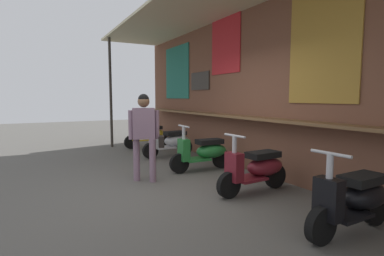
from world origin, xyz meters
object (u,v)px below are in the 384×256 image
at_px(scooter_yellow, 149,135).
at_px(scooter_green, 205,152).
at_px(scooter_silver, 171,142).
at_px(scooter_black, 355,199).
at_px(shopper_with_handbag, 145,129).
at_px(scooter_maroon, 257,168).

xyz_separation_m(scooter_yellow, scooter_green, (3.33, 0.00, 0.00)).
distance_m(scooter_silver, scooter_black, 5.02).
height_order(scooter_yellow, shopper_with_handbag, shopper_with_handbag).
bearing_deg(scooter_black, shopper_with_handbag, -67.70).
bearing_deg(scooter_silver, scooter_green, 86.87).
xyz_separation_m(scooter_green, scooter_black, (3.32, -0.00, 0.00)).
xyz_separation_m(scooter_green, shopper_with_handbag, (0.20, -1.37, 0.57)).
bearing_deg(scooter_yellow, scooter_maroon, 87.86).
xyz_separation_m(scooter_yellow, scooter_maroon, (4.99, -0.00, 0.00)).
height_order(scooter_yellow, scooter_maroon, same).
height_order(scooter_silver, shopper_with_handbag, shopper_with_handbag).
relative_size(scooter_silver, shopper_with_handbag, 0.88).
height_order(scooter_green, scooter_maroon, same).
relative_size(scooter_yellow, scooter_maroon, 1.00).
distance_m(scooter_silver, scooter_maroon, 3.36).
xyz_separation_m(scooter_maroon, shopper_with_handbag, (-1.46, -1.37, 0.57)).
relative_size(scooter_maroon, shopper_with_handbag, 0.88).
distance_m(scooter_yellow, shopper_with_handbag, 3.83).
height_order(scooter_black, shopper_with_handbag, shopper_with_handbag).
distance_m(scooter_silver, shopper_with_handbag, 2.41).
height_order(scooter_silver, scooter_maroon, same).
bearing_deg(scooter_silver, scooter_maroon, 86.86).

